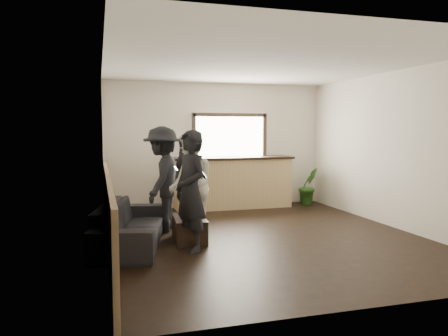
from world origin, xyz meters
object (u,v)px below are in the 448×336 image
object	(u,v)px
coffee_table	(189,229)
person_d	(186,176)
person_b	(191,185)
sofa	(131,224)
potted_plant	(308,186)
person_a	(191,191)
cup_b	(195,216)
person_c	(163,179)
bar_counter	(233,179)
cup_a	(185,212)

from	to	relation	value
coffee_table	person_d	distance (m)	1.98
person_b	person_d	xyz separation A→B (m)	(0.25, 1.66, -0.03)
sofa	potted_plant	bearing A→B (deg)	-46.67
person_a	sofa	bearing A→B (deg)	-140.98
cup_b	person_b	xyz separation A→B (m)	(0.01, 0.36, 0.44)
sofa	person_b	world-z (taller)	person_b
sofa	cup_b	xyz separation A→B (m)	(0.96, -0.15, 0.10)
person_c	person_d	distance (m)	1.19
person_c	person_a	bearing A→B (deg)	31.74
coffee_table	person_a	bearing A→B (deg)	-98.79
coffee_table	person_b	xyz separation A→B (m)	(0.07, 0.19, 0.67)
person_c	person_d	bearing A→B (deg)	171.87
sofa	person_d	xyz separation A→B (m)	(1.22, 1.87, 0.51)
potted_plant	person_a	size ratio (longest dim) A/B	0.49
person_a	potted_plant	bearing A→B (deg)	112.99
sofa	bar_counter	bearing A→B (deg)	-30.58
potted_plant	person_c	size ratio (longest dim) A/B	0.48
cup_b	person_d	bearing A→B (deg)	82.50
sofa	person_b	xyz separation A→B (m)	(0.97, 0.21, 0.54)
person_c	coffee_table	bearing A→B (deg)	42.49
bar_counter	person_c	xyz separation A→B (m)	(-1.83, -1.80, 0.27)
coffee_table	cup_b	bearing A→B (deg)	-72.49
cup_a	cup_b	distance (m)	0.32
person_b	person_c	world-z (taller)	person_c
cup_b	person_c	size ratio (longest dim) A/B	0.05
sofa	coffee_table	xyz separation A→B (m)	(0.91, 0.02, -0.14)
cup_b	person_a	xyz separation A→B (m)	(-0.14, -0.37, 0.45)
sofa	person_c	world-z (taller)	person_c
potted_plant	person_b	world-z (taller)	person_b
bar_counter	person_c	size ratio (longest dim) A/B	1.49
sofa	potted_plant	world-z (taller)	potted_plant
cup_a	person_d	xyz separation A→B (m)	(0.36, 1.71, 0.40)
person_c	person_b	bearing A→B (deg)	52.44
coffee_table	person_a	world-z (taller)	person_a
cup_a	potted_plant	size ratio (longest dim) A/B	0.15
cup_b	person_c	bearing A→B (deg)	109.27
coffee_table	person_b	bearing A→B (deg)	70.85
coffee_table	person_c	bearing A→B (deg)	109.62
person_a	person_d	size ratio (longest dim) A/B	1.05
bar_counter	person_b	size ratio (longest dim) A/B	1.57
cup_b	person_c	xyz separation A→B (m)	(-0.35, 1.00, 0.48)
bar_counter	cup_b	size ratio (longest dim) A/B	29.49
sofa	person_b	distance (m)	1.13
cup_b	person_b	size ratio (longest dim) A/B	0.05
sofa	coffee_table	size ratio (longest dim) A/B	2.61
bar_counter	potted_plant	bearing A→B (deg)	-1.42
cup_a	person_b	bearing A→B (deg)	25.25
potted_plant	bar_counter	bearing A→B (deg)	178.58
cup_a	sofa	bearing A→B (deg)	-169.55
cup_b	potted_plant	bearing A→B (deg)	39.56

